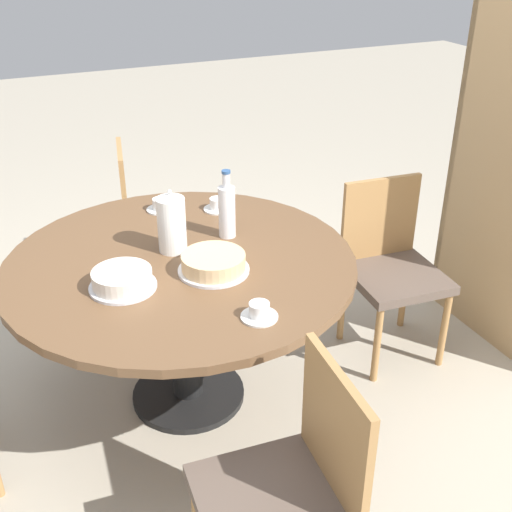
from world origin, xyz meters
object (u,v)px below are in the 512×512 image
object	(u,v)px
water_bottle	(227,210)
cup_a	(259,312)
chair_b	(151,213)
coffee_pot	(170,223)
cup_c	(160,206)
cake_main	(213,263)
chair_a	(391,264)
cake_second	(122,280)
cup_b	(217,205)
chair_d	(289,488)

from	to	relation	value
water_bottle	cup_a	xyz separation A→B (m)	(0.64, -0.14, -0.10)
cup_a	chair_b	bearing A→B (deg)	178.98
chair_b	coffee_pot	world-z (taller)	coffee_pot
coffee_pot	water_bottle	world-z (taller)	water_bottle
coffee_pot	water_bottle	size ratio (longest dim) A/B	0.90
cup_c	cake_main	bearing A→B (deg)	2.05
water_bottle	cup_c	size ratio (longest dim) A/B	2.28
chair_a	chair_b	size ratio (longest dim) A/B	1.00
cake_second	cup_c	size ratio (longest dim) A/B	1.93
cake_second	cup_a	world-z (taller)	cake_second
cake_main	cup_b	world-z (taller)	cake_main
chair_a	cup_c	bearing A→B (deg)	156.04
coffee_pot	chair_b	bearing A→B (deg)	170.74
water_bottle	cup_a	bearing A→B (deg)	-11.98
chair_a	chair_d	size ratio (longest dim) A/B	1.00
coffee_pot	cup_b	bearing A→B (deg)	134.01
chair_b	cake_main	xyz separation A→B (m)	(1.17, -0.06, 0.28)
cake_main	cake_second	xyz separation A→B (m)	(-0.02, -0.36, -0.00)
cake_second	cake_main	bearing A→B (deg)	86.87
chair_d	chair_a	bearing A→B (deg)	138.22
water_bottle	cup_a	size ratio (longest dim) A/B	2.28
water_bottle	chair_a	bearing A→B (deg)	79.65
cup_a	cup_c	distance (m)	1.02
water_bottle	cup_a	distance (m)	0.66
cup_b	cup_c	size ratio (longest dim) A/B	1.00
chair_a	cup_a	xyz separation A→B (m)	(0.50, -0.92, 0.27)
chair_b	cup_b	size ratio (longest dim) A/B	6.49
cake_main	cup_b	xyz separation A→B (m)	(-0.55, 0.22, -0.01)
chair_a	cup_c	xyz separation A→B (m)	(-0.52, -0.97, 0.27)
chair_b	cup_a	xyz separation A→B (m)	(1.54, -0.03, 0.27)
cake_main	cup_a	size ratio (longest dim) A/B	2.13
cake_main	coffee_pot	bearing A→B (deg)	-158.05
water_bottle	cup_b	distance (m)	0.30
cake_main	chair_b	bearing A→B (deg)	177.21
chair_d	cup_b	size ratio (longest dim) A/B	6.49
chair_b	chair_d	distance (m)	2.07
chair_a	cake_main	size ratio (longest dim) A/B	3.04
chair_b	coffee_pot	xyz separation A→B (m)	(0.93, -0.15, 0.37)
chair_b	cup_b	bearing A→B (deg)	-153.55
chair_a	cup_c	world-z (taller)	chair_a
chair_d	cup_b	xyz separation A→B (m)	(-1.43, 0.33, 0.27)
coffee_pot	water_bottle	bearing A→B (deg)	97.28
chair_d	coffee_pot	size ratio (longest dim) A/B	3.16
water_bottle	cake_second	size ratio (longest dim) A/B	1.19
chair_a	water_bottle	xyz separation A→B (m)	(-0.14, -0.78, 0.37)
cup_b	cup_c	xyz separation A→B (m)	(-0.10, -0.25, 0.00)
chair_d	cup_c	size ratio (longest dim) A/B	6.49
chair_a	cake_main	xyz separation A→B (m)	(0.13, -0.94, 0.28)
water_bottle	cup_b	xyz separation A→B (m)	(-0.28, 0.06, -0.10)
chair_b	cup_b	distance (m)	0.70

